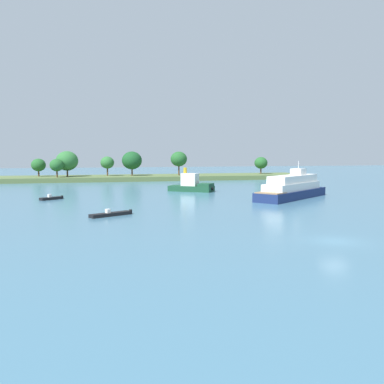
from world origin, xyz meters
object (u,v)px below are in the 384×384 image
Objects in this scene: tugboat at (192,185)px; fishing_skiff at (111,214)px; small_motorboat at (51,198)px; white_riverboat at (292,188)px.

tugboat reaches higher than fishing_skiff.
small_motorboat is at bearing 112.93° from fishing_skiff.
white_riverboat is (32.17, 14.07, 1.54)m from fishing_skiff.
fishing_skiff is 23.40m from small_motorboat.
small_motorboat reaches higher than fishing_skiff.
tugboat is 22.43m from white_riverboat.
tugboat reaches higher than small_motorboat.
white_riverboat reaches higher than fishing_skiff.
fishing_skiff is 0.31× the size of white_riverboat.
fishing_skiff is at bearing -67.07° from small_motorboat.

